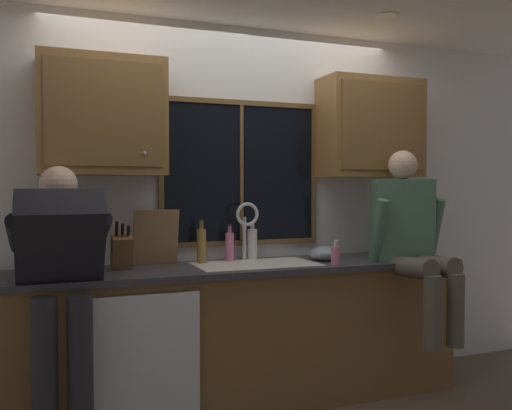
# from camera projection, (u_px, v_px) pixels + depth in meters

# --- Properties ---
(back_wall) EXTENTS (5.35, 0.12, 2.55)m
(back_wall) POSITION_uv_depth(u_px,v_px,m) (226.00, 208.00, 3.93)
(back_wall) COLOR silver
(back_wall) RESTS_ON floor
(ceiling_downlight_right) EXTENTS (0.14, 0.14, 0.01)m
(ceiling_downlight_right) POSITION_uv_depth(u_px,v_px,m) (387.00, 15.00, 3.59)
(ceiling_downlight_right) COLOR #FFEAB2
(window_glass) EXTENTS (1.10, 0.02, 0.95)m
(window_glass) POSITION_uv_depth(u_px,v_px,m) (241.00, 173.00, 3.89)
(window_glass) COLOR black
(window_frame_top) EXTENTS (1.17, 0.02, 0.04)m
(window_frame_top) POSITION_uv_depth(u_px,v_px,m) (241.00, 103.00, 3.87)
(window_frame_top) COLOR brown
(window_frame_bottom) EXTENTS (1.17, 0.02, 0.04)m
(window_frame_bottom) POSITION_uv_depth(u_px,v_px,m) (241.00, 243.00, 3.90)
(window_frame_bottom) COLOR brown
(window_frame_left) EXTENTS (0.04, 0.02, 0.95)m
(window_frame_left) POSITION_uv_depth(u_px,v_px,m) (161.00, 172.00, 3.68)
(window_frame_left) COLOR brown
(window_frame_right) EXTENTS (0.03, 0.02, 0.95)m
(window_frame_right) POSITION_uv_depth(u_px,v_px,m) (314.00, 174.00, 4.09)
(window_frame_right) COLOR brown
(window_mullion_center) EXTENTS (0.02, 0.02, 0.95)m
(window_mullion_center) POSITION_uv_depth(u_px,v_px,m) (241.00, 173.00, 3.88)
(window_mullion_center) COLOR brown
(lower_cabinet_run) EXTENTS (2.95, 0.58, 0.88)m
(lower_cabinet_run) POSITION_uv_depth(u_px,v_px,m) (243.00, 337.00, 3.64)
(lower_cabinet_run) COLOR brown
(lower_cabinet_run) RESTS_ON floor
(countertop) EXTENTS (3.01, 0.62, 0.04)m
(countertop) POSITION_uv_depth(u_px,v_px,m) (244.00, 268.00, 3.60)
(countertop) COLOR #38383D
(countertop) RESTS_ON lower_cabinet_run
(dishwasher_front) EXTENTS (0.60, 0.02, 0.74)m
(dishwasher_front) POSITION_uv_depth(u_px,v_px,m) (147.00, 360.00, 3.09)
(dishwasher_front) COLOR white
(upper_cabinet_left) EXTENTS (0.76, 0.36, 0.72)m
(upper_cabinet_left) POSITION_uv_depth(u_px,v_px,m) (102.00, 116.00, 3.39)
(upper_cabinet_left) COLOR olive
(upper_cabinet_right) EXTENTS (0.76, 0.36, 0.72)m
(upper_cabinet_right) POSITION_uv_depth(u_px,v_px,m) (371.00, 128.00, 4.08)
(upper_cabinet_right) COLOR olive
(sink) EXTENTS (0.80, 0.46, 0.21)m
(sink) POSITION_uv_depth(u_px,v_px,m) (256.00, 279.00, 3.64)
(sink) COLOR white
(sink) RESTS_ON lower_cabinet_run
(faucet) EXTENTS (0.18, 0.09, 0.40)m
(faucet) POSITION_uv_depth(u_px,v_px,m) (247.00, 224.00, 3.80)
(faucet) COLOR silver
(faucet) RESTS_ON countertop
(person_standing) EXTENTS (0.53, 0.70, 1.55)m
(person_standing) POSITION_uv_depth(u_px,v_px,m) (61.00, 276.00, 2.91)
(person_standing) COLOR #262628
(person_standing) RESTS_ON floor
(person_sitting_on_counter) EXTENTS (0.54, 0.64, 1.26)m
(person_sitting_on_counter) POSITION_uv_depth(u_px,v_px,m) (411.00, 235.00, 3.75)
(person_sitting_on_counter) COLOR #595147
(person_sitting_on_counter) RESTS_ON countertop
(knife_block) EXTENTS (0.12, 0.18, 0.32)m
(knife_block) POSITION_uv_depth(u_px,v_px,m) (122.00, 252.00, 3.39)
(knife_block) COLOR brown
(knife_block) RESTS_ON countertop
(cutting_board) EXTENTS (0.29, 0.10, 0.36)m
(cutting_board) POSITION_uv_depth(u_px,v_px,m) (156.00, 237.00, 3.61)
(cutting_board) COLOR #997047
(cutting_board) RESTS_ON countertop
(mixing_bowl) EXTENTS (0.21, 0.21, 0.10)m
(mixing_bowl) POSITION_uv_depth(u_px,v_px,m) (324.00, 254.00, 3.82)
(mixing_bowl) COLOR #8C99A8
(mixing_bowl) RESTS_ON countertop
(soap_dispenser) EXTENTS (0.06, 0.07, 0.17)m
(soap_dispenser) POSITION_uv_depth(u_px,v_px,m) (336.00, 255.00, 3.60)
(soap_dispenser) COLOR pink
(soap_dispenser) RESTS_ON countertop
(bottle_green_glass) EXTENTS (0.06, 0.06, 0.30)m
(bottle_green_glass) POSITION_uv_depth(u_px,v_px,m) (201.00, 245.00, 3.67)
(bottle_green_glass) COLOR olive
(bottle_green_glass) RESTS_ON countertop
(bottle_tall_clear) EXTENTS (0.06, 0.06, 0.25)m
(bottle_tall_clear) POSITION_uv_depth(u_px,v_px,m) (230.00, 246.00, 3.78)
(bottle_tall_clear) COLOR pink
(bottle_tall_clear) RESTS_ON countertop
(bottle_amber_small) EXTENTS (0.07, 0.07, 0.28)m
(bottle_amber_small) POSITION_uv_depth(u_px,v_px,m) (252.00, 243.00, 3.87)
(bottle_amber_small) COLOR silver
(bottle_amber_small) RESTS_ON countertop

